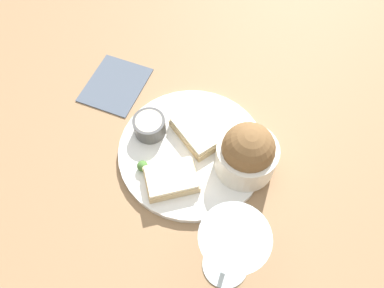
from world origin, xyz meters
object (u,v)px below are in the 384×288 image
(cheese_toast_near, at_px, (199,131))
(cheese_toast_far, at_px, (171,179))
(wine_glass, at_px, (232,246))
(sauce_ramekin, at_px, (149,125))
(salad_bowl, at_px, (248,151))
(napkin, at_px, (115,84))

(cheese_toast_near, relative_size, cheese_toast_far, 1.09)
(cheese_toast_near, bearing_deg, wine_glass, 119.24)
(sauce_ramekin, bearing_deg, cheese_toast_near, -166.09)
(cheese_toast_near, bearing_deg, cheese_toast_far, 82.80)
(salad_bowl, bearing_deg, cheese_toast_near, -16.51)
(sauce_ramekin, distance_m, cheese_toast_near, 0.10)
(salad_bowl, relative_size, napkin, 0.77)
(cheese_toast_near, bearing_deg, sauce_ramekin, 13.91)
(wine_glass, bearing_deg, salad_bowl, -83.91)
(salad_bowl, height_order, cheese_toast_far, salad_bowl)
(wine_glass, bearing_deg, cheese_toast_near, -60.76)
(sauce_ramekin, xyz_separation_m, cheese_toast_far, (-0.08, 0.09, -0.01))
(cheese_toast_far, relative_size, napkin, 0.79)
(sauce_ramekin, xyz_separation_m, wine_glass, (-0.21, 0.19, 0.09))
(wine_glass, height_order, napkin, wine_glass)
(sauce_ramekin, bearing_deg, napkin, -36.71)
(wine_glass, bearing_deg, napkin, -40.30)
(cheese_toast_near, height_order, wine_glass, wine_glass)
(sauce_ramekin, relative_size, wine_glass, 0.37)
(cheese_toast_far, bearing_deg, sauce_ramekin, -48.39)
(salad_bowl, distance_m, sauce_ramekin, 0.20)
(salad_bowl, bearing_deg, wine_glass, 96.09)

